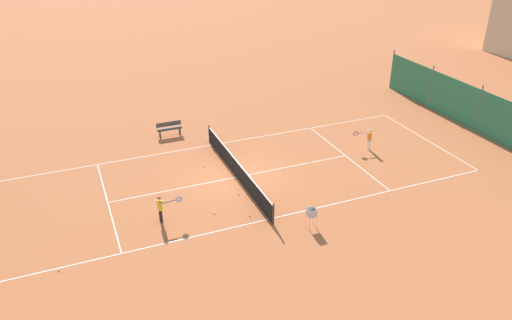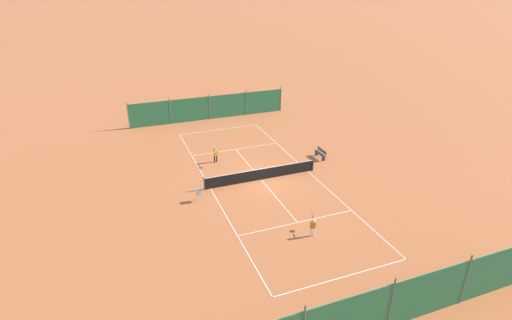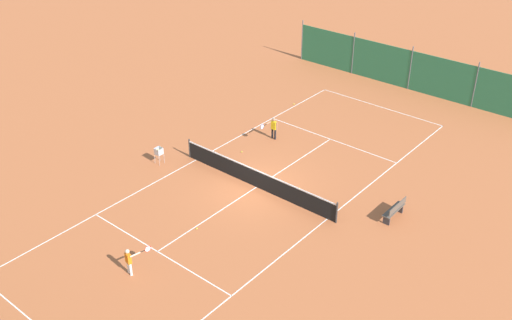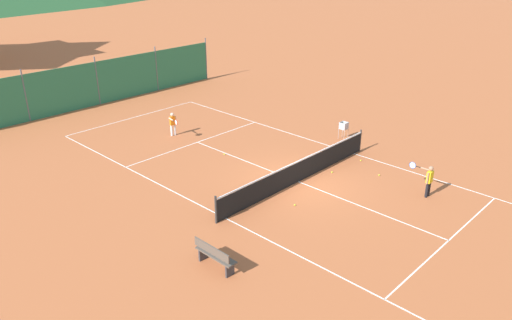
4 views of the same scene
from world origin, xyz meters
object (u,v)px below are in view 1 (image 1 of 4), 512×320
object	(u,v)px
tennis_ball_near_corner	(214,213)
ball_hopper	(312,214)
player_near_baseline	(369,138)
tennis_ball_alley_left	(250,216)
tennis_ball_alley_right	(239,194)
courtside_bench	(169,128)
player_near_service	(161,207)
tennis_ball_mid_court	(310,161)
tennis_net	(237,168)
tennis_ball_by_net_right	(59,270)
tennis_ball_service_box	(204,166)

from	to	relation	value
tennis_ball_near_corner	ball_hopper	size ratio (longest dim) A/B	0.07
player_near_baseline	ball_hopper	size ratio (longest dim) A/B	1.36
tennis_ball_alley_left	tennis_ball_near_corner	world-z (taller)	same
tennis_ball_alley_right	courtside_bench	xyz separation A→B (m)	(-8.00, -1.42, 0.42)
player_near_service	tennis_ball_mid_court	distance (m)	9.07
tennis_net	tennis_ball_alley_right	xyz separation A→B (m)	(1.65, -0.50, -0.47)
tennis_ball_alley_right	player_near_baseline	bearing A→B (deg)	102.56
tennis_net	tennis_ball_by_net_right	size ratio (longest dim) A/B	139.09
tennis_ball_by_net_right	player_near_baseline	bearing A→B (deg)	105.08
courtside_bench	tennis_ball_alley_right	bearing A→B (deg)	10.08
player_near_service	tennis_ball_alley_left	size ratio (longest dim) A/B	19.34
tennis_ball_near_corner	tennis_ball_by_net_right	xyz separation A→B (m)	(1.48, -6.65, 0.00)
tennis_ball_service_box	tennis_ball_by_net_right	xyz separation A→B (m)	(5.96, -7.57, 0.00)
player_near_baseline	tennis_ball_by_net_right	distance (m)	17.35
tennis_ball_service_box	tennis_ball_alley_right	size ratio (longest dim) A/B	1.00
tennis_ball_service_box	courtside_bench	size ratio (longest dim) A/B	0.04
tennis_ball_near_corner	player_near_baseline	bearing A→B (deg)	106.72
player_near_service	ball_hopper	size ratio (longest dim) A/B	1.43
tennis_ball_alley_left	courtside_bench	bearing A→B (deg)	-173.00
tennis_net	tennis_ball_service_box	distance (m)	2.12
player_near_service	courtside_bench	world-z (taller)	player_near_service
player_near_service	courtside_bench	bearing A→B (deg)	164.41
tennis_ball_by_net_right	courtside_bench	bearing A→B (deg)	147.21
tennis_ball_by_net_right	tennis_ball_alley_left	bearing A→B (deg)	94.98
player_near_baseline	tennis_ball_mid_court	bearing A→B (deg)	-88.99
tennis_ball_service_box	tennis_ball_alley_right	distance (m)	3.40
tennis_ball_near_corner	tennis_ball_by_net_right	size ratio (longest dim) A/B	1.00
tennis_ball_by_net_right	ball_hopper	distance (m)	10.28
tennis_ball_service_box	tennis_ball_by_net_right	size ratio (longest dim) A/B	1.00
tennis_ball_service_box	tennis_ball_near_corner	bearing A→B (deg)	-11.63
tennis_ball_mid_court	tennis_ball_near_corner	distance (m)	7.04
player_near_baseline	tennis_ball_alley_left	bearing A→B (deg)	-66.31
tennis_net	tennis_ball_alley_right	world-z (taller)	tennis_net
tennis_ball_service_box	ball_hopper	size ratio (longest dim) A/B	0.07
player_near_baseline	ball_hopper	xyz separation A→B (m)	(5.54, -6.52, -0.05)
tennis_net	courtside_bench	size ratio (longest dim) A/B	6.12
tennis_ball_mid_court	tennis_ball_service_box	world-z (taller)	same
tennis_ball_mid_court	tennis_ball_alley_right	xyz separation A→B (m)	(1.82, -4.77, 0.00)
player_near_service	courtside_bench	xyz separation A→B (m)	(-8.80, 2.46, -0.29)
tennis_ball_alley_left	tennis_ball_alley_right	world-z (taller)	same
player_near_baseline	tennis_ball_mid_court	distance (m)	3.76
ball_hopper	courtside_bench	bearing A→B (deg)	-163.87
tennis_ball_near_corner	tennis_ball_by_net_right	world-z (taller)	same
tennis_ball_service_box	tennis_ball_near_corner	xyz separation A→B (m)	(4.48, -0.92, 0.00)
tennis_ball_alley_right	courtside_bench	size ratio (longest dim) A/B	0.04
tennis_ball_by_net_right	ball_hopper	world-z (taller)	ball_hopper
tennis_net	tennis_ball_service_box	world-z (taller)	tennis_net
tennis_ball_near_corner	courtside_bench	bearing A→B (deg)	178.79
tennis_ball_alley_left	tennis_ball_near_corner	size ratio (longest dim) A/B	1.00
ball_hopper	player_near_baseline	bearing A→B (deg)	130.35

